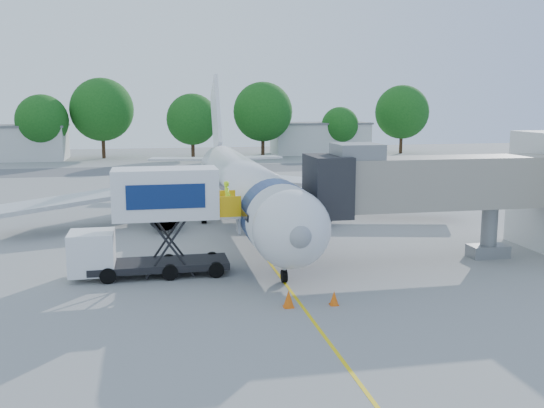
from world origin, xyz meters
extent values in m
plane|color=gray|center=(0.00, 0.00, 0.00)|extent=(160.00, 160.00, 0.00)
cube|color=yellow|center=(0.00, 0.00, 0.01)|extent=(0.15, 70.00, 0.01)
cube|color=#59595B|center=(0.00, 42.00, 0.00)|extent=(120.00, 10.00, 0.01)
cylinder|color=silver|center=(0.00, 3.00, 3.00)|extent=(3.70, 28.00, 3.70)
sphere|color=silver|center=(0.00, -11.00, 3.00)|extent=(3.70, 3.70, 3.70)
sphere|color=gray|center=(0.00, -12.55, 3.00)|extent=(1.10, 1.10, 1.10)
cone|color=silver|center=(0.00, 20.00, 3.00)|extent=(3.70, 6.00, 3.70)
cube|color=silver|center=(0.00, 21.00, 7.20)|extent=(0.35, 7.26, 8.29)
cube|color=silver|center=(9.00, 6.50, 2.30)|extent=(16.17, 9.32, 1.42)
cube|color=silver|center=(-9.00, 6.50, 2.30)|extent=(16.17, 9.32, 1.42)
cylinder|color=#999BA0|center=(5.50, 4.50, 1.30)|extent=(2.10, 3.60, 2.10)
cylinder|color=#999BA0|center=(-5.50, 4.50, 1.30)|extent=(2.10, 3.60, 2.10)
cube|color=black|center=(0.00, -11.30, 3.45)|extent=(2.60, 1.39, 0.81)
cylinder|color=navy|center=(0.00, -8.00, 3.00)|extent=(3.73, 2.00, 3.73)
cylinder|color=silver|center=(0.00, -9.50, 0.75)|extent=(0.16, 0.16, 1.50)
cylinder|color=black|center=(0.00, -9.50, 0.32)|extent=(0.25, 0.64, 0.64)
cylinder|color=black|center=(2.60, 6.00, 0.45)|extent=(0.35, 0.90, 0.90)
cylinder|color=black|center=(-2.60, 6.00, 0.45)|extent=(0.35, 0.90, 0.90)
cube|color=gray|center=(9.00, -7.00, 4.40)|extent=(13.60, 2.60, 2.80)
cube|color=black|center=(2.90, -7.00, 4.40)|extent=(2.00, 3.20, 3.20)
cube|color=slate|center=(4.50, -7.00, 6.20)|extent=(2.40, 2.40, 0.80)
cylinder|color=slate|center=(12.50, -7.00, 1.50)|extent=(0.90, 0.90, 3.00)
cube|color=slate|center=(12.50, -7.00, 0.35)|extent=(2.20, 1.20, 0.70)
cylinder|color=black|center=(11.60, -7.00, 0.35)|extent=(0.30, 0.70, 0.70)
cylinder|color=black|center=(13.40, -7.00, 0.35)|extent=(0.30, 0.70, 0.70)
cube|color=black|center=(-6.00, -7.00, 0.55)|extent=(7.00, 2.30, 0.35)
cube|color=white|center=(-9.30, -7.00, 1.35)|extent=(2.20, 2.20, 2.10)
cube|color=black|center=(-9.30, -7.00, 1.80)|extent=(1.90, 2.10, 0.70)
cube|color=white|center=(-5.60, -7.00, 4.25)|extent=(5.20, 2.40, 2.50)
cube|color=navy|center=(-5.60, -8.22, 4.25)|extent=(3.80, 0.04, 1.20)
cube|color=silver|center=(-2.45, -7.00, 3.05)|extent=(1.10, 2.20, 0.10)
cube|color=#F6B30C|center=(-2.45, -8.05, 3.60)|extent=(1.10, 0.06, 1.10)
cube|color=#F6B30C|center=(-2.45, -5.95, 3.60)|extent=(1.10, 0.06, 1.10)
cylinder|color=black|center=(-3.20, -8.05, 0.40)|extent=(0.80, 0.25, 0.80)
cylinder|color=black|center=(-3.20, -5.95, 0.40)|extent=(0.80, 0.25, 0.80)
cylinder|color=black|center=(-8.50, -8.05, 0.40)|extent=(0.80, 0.25, 0.80)
cylinder|color=black|center=(-8.50, -5.95, 0.40)|extent=(0.80, 0.25, 0.80)
imported|color=#C1FF1A|center=(-2.46, -7.00, 3.94)|extent=(0.48, 0.66, 1.68)
cube|color=white|center=(2.96, -17.80, 0.63)|extent=(3.36, 2.14, 1.25)
cube|color=navy|center=(2.96, -17.80, 1.03)|extent=(2.03, 1.81, 0.31)
cylinder|color=black|center=(1.85, -18.64, 0.31)|extent=(0.66, 0.33, 0.63)
cylinder|color=black|center=(1.62, -17.41, 0.31)|extent=(0.66, 0.33, 0.63)
cylinder|color=black|center=(4.31, -18.19, 0.31)|extent=(0.66, 0.33, 0.63)
cylinder|color=black|center=(4.08, -16.96, 0.31)|extent=(0.66, 0.33, 0.63)
cone|color=#EA5B0C|center=(-0.60, -13.13, 0.39)|extent=(0.48, 0.48, 0.77)
cube|color=#EA5B0C|center=(-0.60, -13.13, 0.02)|extent=(0.44, 0.44, 0.04)
cone|color=#EA5B0C|center=(1.41, -13.24, 0.32)|extent=(0.41, 0.41, 0.65)
cube|color=#EA5B0C|center=(1.41, -13.24, 0.02)|extent=(0.37, 0.37, 0.04)
cube|color=silver|center=(-28.00, 60.00, 2.50)|extent=(18.00, 8.00, 5.00)
cube|color=slate|center=(-28.00, 60.00, 5.15)|extent=(18.40, 8.40, 0.30)
cube|color=silver|center=(22.00, 62.00, 2.50)|extent=(16.00, 7.00, 5.00)
cube|color=slate|center=(22.00, 62.00, 5.15)|extent=(16.40, 7.40, 0.30)
cylinder|color=#382314|center=(-22.02, 58.21, 1.74)|extent=(0.56, 0.56, 3.48)
sphere|color=#154F15|center=(-22.02, 58.21, 6.00)|extent=(7.74, 7.74, 7.74)
cylinder|color=#382314|center=(-13.52, 60.42, 2.19)|extent=(0.56, 0.56, 4.38)
sphere|color=#154F15|center=(-13.52, 60.42, 7.55)|extent=(9.74, 9.74, 9.74)
cylinder|color=#382314|center=(0.12, 56.47, 1.77)|extent=(0.56, 0.56, 3.53)
sphere|color=#154F15|center=(0.12, 56.47, 6.09)|extent=(7.86, 7.86, 7.86)
cylinder|color=#382314|center=(11.14, 56.71, 2.09)|extent=(0.56, 0.56, 4.18)
sphere|color=#154F15|center=(11.14, 56.71, 7.20)|extent=(9.29, 9.29, 9.29)
cylinder|color=#382314|center=(24.91, 60.12, 1.40)|extent=(0.56, 0.56, 2.79)
sphere|color=#154F15|center=(24.91, 60.12, 4.81)|extent=(6.21, 6.21, 6.21)
cylinder|color=#382314|center=(35.70, 59.73, 2.04)|extent=(0.56, 0.56, 4.07)
sphere|color=#154F15|center=(35.70, 59.73, 7.02)|extent=(9.05, 9.05, 9.05)
camera|label=1|loc=(-6.23, -37.62, 8.81)|focal=40.00mm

